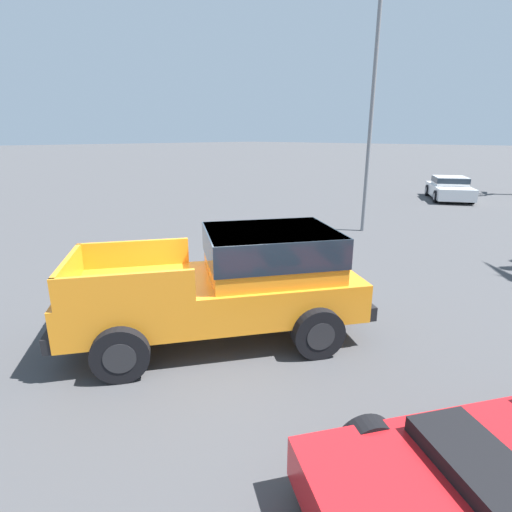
# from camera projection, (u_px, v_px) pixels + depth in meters

# --- Properties ---
(ground_plane) EXTENTS (320.00, 320.00, 0.00)m
(ground_plane) POSITION_uv_depth(u_px,v_px,m) (236.00, 330.00, 7.40)
(ground_plane) COLOR #424244
(orange_pickup_truck) EXTENTS (4.40, 5.35, 1.91)m
(orange_pickup_truck) POSITION_uv_depth(u_px,v_px,m) (236.00, 278.00, 6.92)
(orange_pickup_truck) COLOR orange
(orange_pickup_truck) RESTS_ON ground_plane
(parked_car_white) EXTENTS (3.75, 4.55, 1.26)m
(parked_car_white) POSITION_uv_depth(u_px,v_px,m) (449.00, 188.00, 22.24)
(parked_car_white) COLOR white
(parked_car_white) RESTS_ON ground_plane
(street_lamp_post) EXTENTS (0.90, 0.24, 8.43)m
(street_lamp_post) POSITION_uv_depth(u_px,v_px,m) (373.00, 88.00, 13.65)
(street_lamp_post) COLOR slate
(street_lamp_post) RESTS_ON ground_plane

